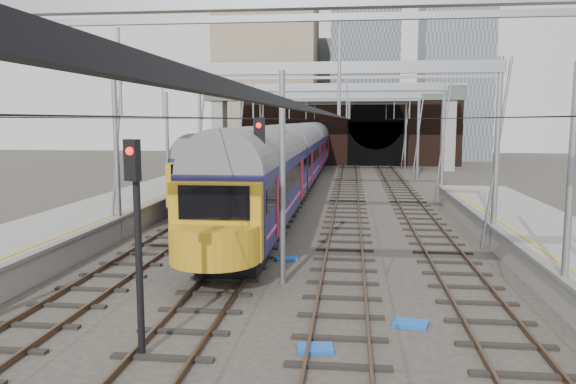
# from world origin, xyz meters

# --- Properties ---
(ground) EXTENTS (160.00, 160.00, 0.00)m
(ground) POSITION_xyz_m (0.00, 0.00, 0.00)
(ground) COLOR #38332D
(ground) RESTS_ON ground
(platform_left) EXTENTS (4.32, 55.00, 1.12)m
(platform_left) POSITION_xyz_m (-10.18, 2.50, 0.55)
(platform_left) COLOR gray
(platform_left) RESTS_ON ground
(tracks) EXTENTS (14.40, 80.00, 0.22)m
(tracks) POSITION_xyz_m (0.00, 15.00, 0.02)
(tracks) COLOR #4C3828
(tracks) RESTS_ON ground
(overhead_line) EXTENTS (16.80, 80.00, 8.00)m
(overhead_line) POSITION_xyz_m (0.00, 21.49, 6.57)
(overhead_line) COLOR gray
(overhead_line) RESTS_ON ground
(retaining_wall) EXTENTS (28.00, 2.75, 9.00)m
(retaining_wall) POSITION_xyz_m (1.40, 51.93, 4.33)
(retaining_wall) COLOR black
(retaining_wall) RESTS_ON ground
(overbridge) EXTENTS (28.00, 3.00, 9.25)m
(overbridge) POSITION_xyz_m (0.00, 46.00, 7.27)
(overbridge) COLOR gray
(overbridge) RESTS_ON ground
(city_skyline) EXTENTS (37.50, 27.50, 60.00)m
(city_skyline) POSITION_xyz_m (2.73, 70.48, 17.09)
(city_skyline) COLOR tan
(city_skyline) RESTS_ON ground
(train_main) EXTENTS (3.06, 70.69, 5.18)m
(train_main) POSITION_xyz_m (-2.00, 36.19, 2.65)
(train_main) COLOR black
(train_main) RESTS_ON ground
(train_second) EXTENTS (2.74, 47.60, 4.74)m
(train_second) POSITION_xyz_m (-6.00, 35.73, 2.45)
(train_second) COLOR black
(train_second) RESTS_ON ground
(signal_near_left) EXTENTS (0.40, 0.47, 5.02)m
(signal_near_left) POSITION_xyz_m (-2.53, -4.12, 3.15)
(signal_near_left) COLOR black
(signal_near_left) RESTS_ON ground
(signal_near_centre) EXTENTS (0.43, 0.49, 5.52)m
(signal_near_centre) POSITION_xyz_m (-1.03, 3.81, 3.42)
(signal_near_centre) COLOR black
(signal_near_centre) RESTS_ON ground
(equip_cover_a) EXTENTS (0.90, 0.68, 0.10)m
(equip_cover_a) POSITION_xyz_m (1.45, -3.28, 0.05)
(equip_cover_a) COLOR blue
(equip_cover_a) RESTS_ON ground
(equip_cover_b) EXTENTS (0.94, 0.73, 0.10)m
(equip_cover_b) POSITION_xyz_m (-0.22, 5.23, 0.05)
(equip_cover_b) COLOR blue
(equip_cover_b) RESTS_ON ground
(equip_cover_c) EXTENTS (1.01, 0.82, 0.10)m
(equip_cover_c) POSITION_xyz_m (3.86, -1.38, 0.05)
(equip_cover_c) COLOR blue
(equip_cover_c) RESTS_ON ground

